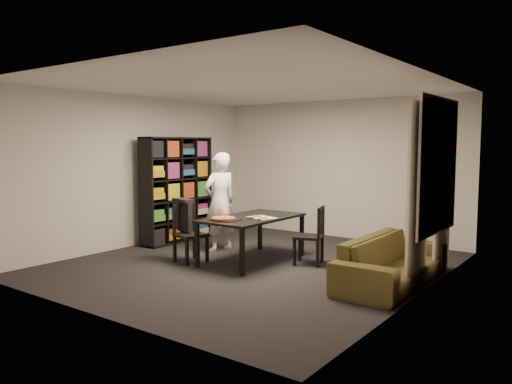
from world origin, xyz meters
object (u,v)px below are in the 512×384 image
Objects in this scene: chair_left at (188,229)px; chair_right at (314,232)px; pepperoni_pizza at (223,218)px; dining_table at (252,221)px; sofa at (392,261)px; person at (220,202)px; bookshelf at (177,190)px; baking_tray at (225,220)px.

chair_left reaches higher than chair_right.
pepperoni_pizza is (0.66, 0.06, 0.21)m from chair_left.
chair_right is (0.86, 0.37, -0.13)m from dining_table.
chair_left reaches higher than dining_table.
dining_table is at bearing -39.24° from chair_left.
pepperoni_pizza reaches higher than dining_table.
chair_left is 3.04m from sofa.
pepperoni_pizza is at bearing -70.69° from chair_left.
dining_table is at bearing 87.45° from person.
person is (-0.09, 0.86, 0.32)m from chair_left.
sofa is (2.18, 0.06, -0.33)m from dining_table.
chair_left is at bearing -143.63° from dining_table.
pepperoni_pizza is 2.41m from sofa.
bookshelf reaches higher than baking_tray.
chair_left reaches higher than sofa.
baking_tray is (-0.11, -0.50, 0.07)m from dining_table.
person is at bearing -8.35° from bookshelf.
baking_tray reaches higher than dining_table.
chair_right is 0.42× the size of sofa.
bookshelf reaches higher than pepperoni_pizza.
bookshelf is 2.11m from dining_table.
chair_left is at bearing -39.47° from bookshelf.
chair_right is at bearing 42.04° from pepperoni_pizza.
bookshelf is at bearing 64.92° from chair_left.
baking_tray is (0.76, -0.79, -0.13)m from person.
bookshelf is 4.28m from sofa.
baking_tray is at bearing -66.21° from chair_right.
chair_left is at bearing -173.69° from baking_tray.
chair_right is 2.16× the size of baking_tray.
pepperoni_pizza is (1.91, -0.98, -0.24)m from bookshelf.
person is at bearing -105.24° from chair_right.
bookshelf is 1.18m from person.
baking_tray is (1.93, -0.96, -0.26)m from bookshelf.
chair_left is 2.51× the size of pepperoni_pizza.
chair_right is (2.90, -0.08, -0.46)m from bookshelf.
bookshelf is 0.93× the size of sofa.
baking_tray is 1.14× the size of pepperoni_pizza.
dining_table is 0.98m from chair_left.
sofa is (2.29, 0.56, -0.39)m from baking_tray.
sofa is at bearing 14.14° from pepperoni_pizza.
baking_tray is (0.67, 0.07, 0.19)m from chair_left.
baking_tray is at bearing 103.82° from sofa.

